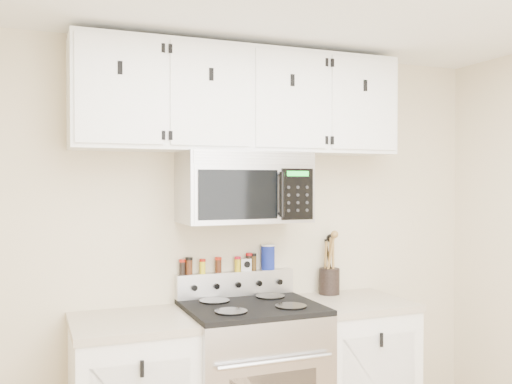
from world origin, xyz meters
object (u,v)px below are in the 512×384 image
microwave (244,187)px  salt_canister (268,257)px  utensil_crock (329,279)px  range (252,383)px

microwave → salt_canister: bearing=35.2°
utensil_crock → microwave: bearing=-170.6°
range → salt_canister: bearing=51.9°
microwave → utensil_crock: microwave is taller
utensil_crock → salt_canister: utensil_crock is taller
utensil_crock → range: bearing=-160.0°
microwave → salt_canister: 0.52m
microwave → salt_canister: (0.22, 0.16, -0.45)m
range → microwave: (0.00, 0.13, 1.14)m
microwave → utensil_crock: (0.64, 0.11, -0.61)m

